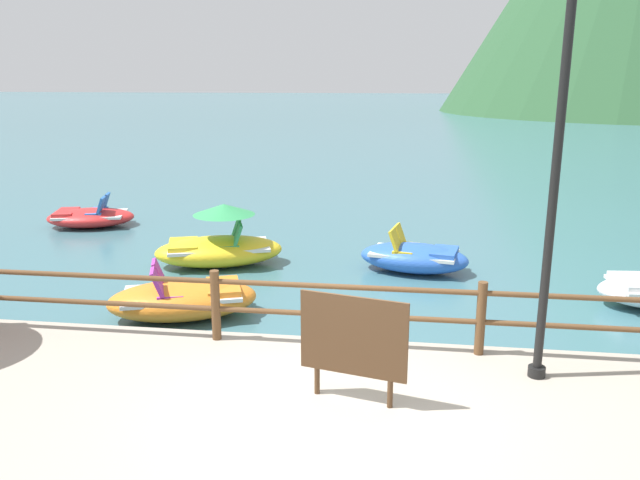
{
  "coord_description": "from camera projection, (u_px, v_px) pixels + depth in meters",
  "views": [
    {
      "loc": [
        0.72,
        -5.96,
        3.79
      ],
      "look_at": [
        -0.79,
        5.0,
        0.9
      ],
      "focal_mm": 35.33,
      "sensor_mm": 36.0,
      "label": 1
    }
  ],
  "objects": [
    {
      "name": "pedal_boat_3",
      "position": [
        184.0,
        299.0,
        10.13
      ],
      "size": [
        2.66,
        1.98,
        0.91
      ],
      "color": "orange",
      "rests_on": "ground"
    },
    {
      "name": "ground_plane",
      "position": [
        397.0,
        130.0,
        45.1
      ],
      "size": [
        200.0,
        200.0,
        0.0
      ],
      "primitive_type": "plane",
      "color": "#3D6B75"
    },
    {
      "name": "pedal_boat_2",
      "position": [
        90.0,
        217.0,
        16.3
      ],
      "size": [
        2.45,
        1.84,
        0.82
      ],
      "color": "red",
      "rests_on": "ground"
    },
    {
      "name": "lamp_post",
      "position": [
        559.0,
        136.0,
        6.63
      ],
      "size": [
        0.28,
        0.28,
        4.65
      ],
      "color": "black",
      "rests_on": "promenade_dock"
    },
    {
      "name": "sign_board",
      "position": [
        353.0,
        338.0,
        6.6
      ],
      "size": [
        1.15,
        0.31,
        1.19
      ],
      "color": "beige",
      "rests_on": "promenade_dock"
    },
    {
      "name": "dock_railing",
      "position": [
        345.0,
        305.0,
        8.0
      ],
      "size": [
        23.92,
        0.12,
        0.95
      ],
      "color": "brown",
      "rests_on": "promenade_dock"
    },
    {
      "name": "pedal_boat_4",
      "position": [
        414.0,
        257.0,
        12.51
      ],
      "size": [
        2.33,
        1.52,
        0.89
      ],
      "color": "blue",
      "rests_on": "ground"
    },
    {
      "name": "pedal_boat_1",
      "position": [
        219.0,
        245.0,
        12.9
      ],
      "size": [
        2.88,
        2.07,
        1.28
      ],
      "color": "yellow",
      "rests_on": "ground"
    }
  ]
}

